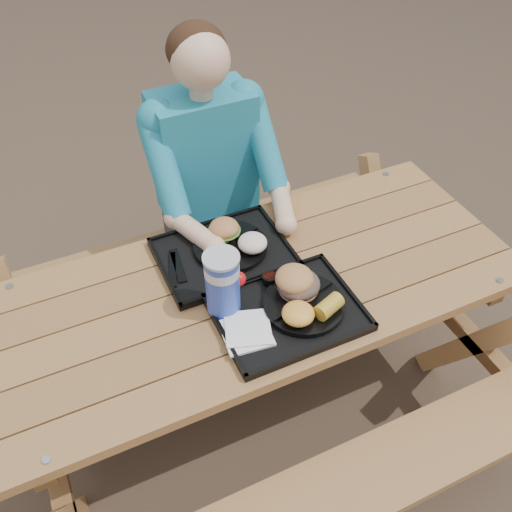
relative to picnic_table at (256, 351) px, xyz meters
name	(u,v)px	position (x,y,z in m)	size (l,w,h in m)	color
ground	(256,404)	(0.00, 0.00, -0.38)	(60.00, 60.00, 0.00)	#999999
picnic_table	(256,351)	(0.00, 0.00, 0.00)	(1.80, 1.49, 0.75)	#999999
tray_near	(287,313)	(0.03, -0.16, 0.39)	(0.45, 0.35, 0.02)	black
tray_far	(224,255)	(-0.05, 0.17, 0.39)	(0.45, 0.35, 0.02)	black
plate_near	(304,304)	(0.09, -0.17, 0.41)	(0.26, 0.26, 0.02)	black
plate_far	(230,246)	(-0.02, 0.18, 0.41)	(0.26, 0.26, 0.02)	black
napkin_stack	(246,332)	(-0.12, -0.19, 0.40)	(0.14, 0.14, 0.02)	white
soda_cup	(223,284)	(-0.14, -0.07, 0.50)	(0.11, 0.11, 0.21)	#1837B6
condiment_bbq	(270,279)	(0.04, -0.03, 0.41)	(0.05, 0.05, 0.03)	black
condiment_mustard	(284,274)	(0.09, -0.03, 0.41)	(0.05, 0.05, 0.03)	gold
sandwich	(299,276)	(0.10, -0.12, 0.48)	(0.13, 0.13, 0.13)	#CC8248
mac_cheese	(298,314)	(0.04, -0.22, 0.44)	(0.10, 0.10, 0.05)	#FFB643
corn_cob	(329,306)	(0.14, -0.24, 0.44)	(0.09, 0.09, 0.05)	gold
cutlery_far	(178,265)	(-0.21, 0.17, 0.40)	(0.03, 0.16, 0.01)	black
burger	(224,225)	(-0.02, 0.23, 0.46)	(0.11, 0.11, 0.10)	#C27D44
baked_beans	(224,256)	(-0.07, 0.11, 0.43)	(0.07, 0.07, 0.03)	#4E170F
potato_salad	(253,243)	(0.04, 0.12, 0.44)	(0.10, 0.10, 0.06)	white
diner	(210,202)	(0.07, 0.60, 0.27)	(0.48, 0.84, 1.28)	teal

